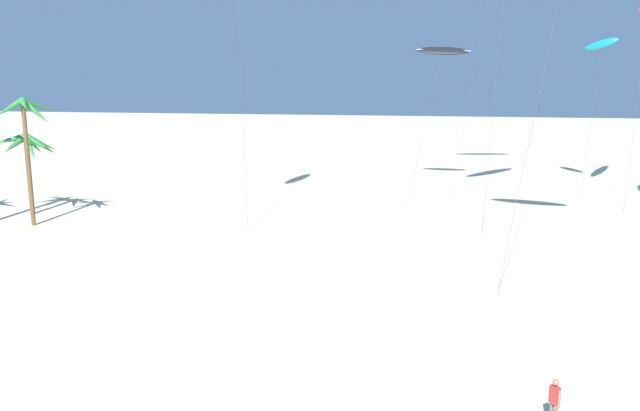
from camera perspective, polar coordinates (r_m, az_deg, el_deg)
The scene contains 5 objects.
palm_tree_2 at distance 55.79m, azimuth -23.77°, elevation 4.53°, with size 4.96×4.79×6.31m.
palm_tree_3 at distance 51.45m, azimuth -23.94°, elevation 7.01°, with size 4.36×4.43×9.19m.
flying_kite_0 at distance 62.89m, azimuth 10.50°, elevation 12.88°, with size 5.20×10.14×13.19m.
flying_kite_7 at distance 66.20m, azimuth 22.90°, elevation 12.60°, with size 2.74×5.96×14.03m.
person_near_left at distance 23.20m, azimuth 19.40°, elevation -15.50°, with size 0.32×0.46×1.65m.
Camera 1 is at (3.23, -5.92, 11.30)m, focal length 37.42 mm.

